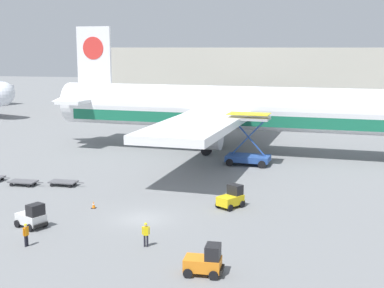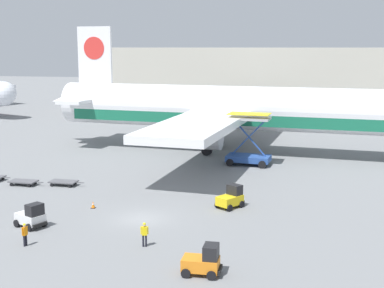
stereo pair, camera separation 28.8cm
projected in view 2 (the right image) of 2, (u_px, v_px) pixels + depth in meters
name	position (u px, v px, depth m)	size (l,w,h in m)	color
ground_plane	(141.00, 219.00, 44.54)	(400.00, 400.00, 0.00)	slate
terminal_building	(312.00, 82.00, 109.42)	(90.00, 18.20, 14.00)	#BCB7A8
airplane_main	(238.00, 110.00, 71.63)	(58.02, 48.58, 17.00)	white
scissor_lift_loader	(249.00, 146.00, 64.64)	(5.49, 3.85, 6.28)	#284C99
baggage_tug_foreground	(231.00, 198.00, 47.58)	(2.60, 2.81, 2.00)	yellow
baggage_tug_mid	(31.00, 217.00, 42.32)	(2.81, 2.45, 2.00)	silver
baggage_tug_far	(203.00, 261.00, 33.47)	(2.46, 1.64, 2.00)	orange
baggage_dolly_second	(23.00, 182.00, 55.31)	(3.73, 1.60, 0.48)	#56565B
baggage_dolly_third	(64.00, 182.00, 55.18)	(3.73, 1.60, 0.48)	#56565B
ground_crew_near	(25.00, 233.00, 38.29)	(0.30, 0.56, 1.70)	black
ground_crew_far	(144.00, 232.00, 38.15)	(0.55, 0.30, 1.80)	black
traffic_cone_near	(93.00, 205.00, 47.45)	(0.40, 0.40, 0.64)	black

